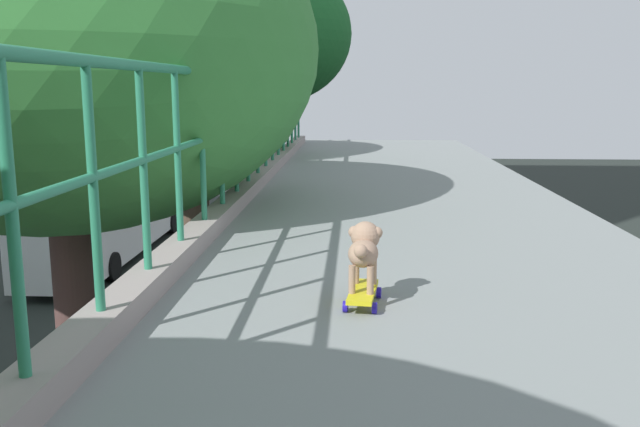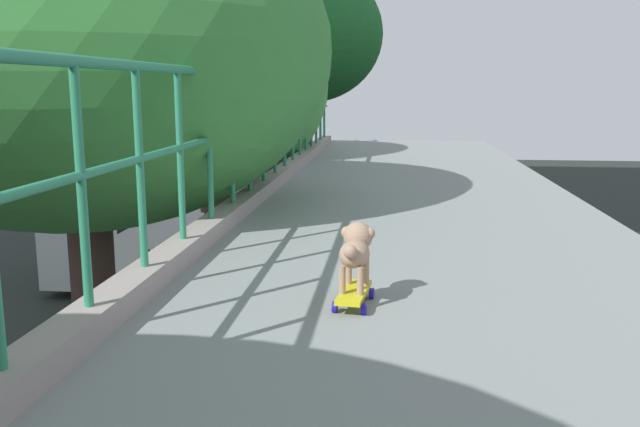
% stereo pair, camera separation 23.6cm
% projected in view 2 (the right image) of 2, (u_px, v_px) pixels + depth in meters
% --- Properties ---
extents(city_bus, '(2.50, 11.66, 3.29)m').
position_uv_depth(city_bus, '(145.00, 205.00, 25.35)').
color(city_bus, white).
rests_on(city_bus, ground).
extents(roadside_tree_mid, '(4.89, 4.89, 8.34)m').
position_uv_depth(roadside_tree_mid, '(79.00, 56.00, 6.46)').
color(roadside_tree_mid, '#4D332F').
rests_on(roadside_tree_mid, ground).
extents(roadside_tree_far, '(3.81, 3.81, 8.00)m').
position_uv_depth(roadside_tree_far, '(214.00, 93.00, 11.13)').
color(roadside_tree_far, brown).
rests_on(roadside_tree_far, ground).
extents(roadside_tree_farthest, '(4.99, 4.99, 10.21)m').
position_uv_depth(roadside_tree_farthest, '(307.00, 35.00, 22.00)').
color(roadside_tree_farthest, '#493A31').
rests_on(roadside_tree_farthest, ground).
extents(toy_skateboard, '(0.21, 0.42, 0.08)m').
position_uv_depth(toy_skateboard, '(354.00, 294.00, 3.53)').
color(toy_skateboard, gold).
rests_on(toy_skateboard, overpass_deck).
extents(small_dog, '(0.20, 0.38, 0.34)m').
position_uv_depth(small_dog, '(356.00, 248.00, 3.54)').
color(small_dog, '#A48068').
rests_on(small_dog, toy_skateboard).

